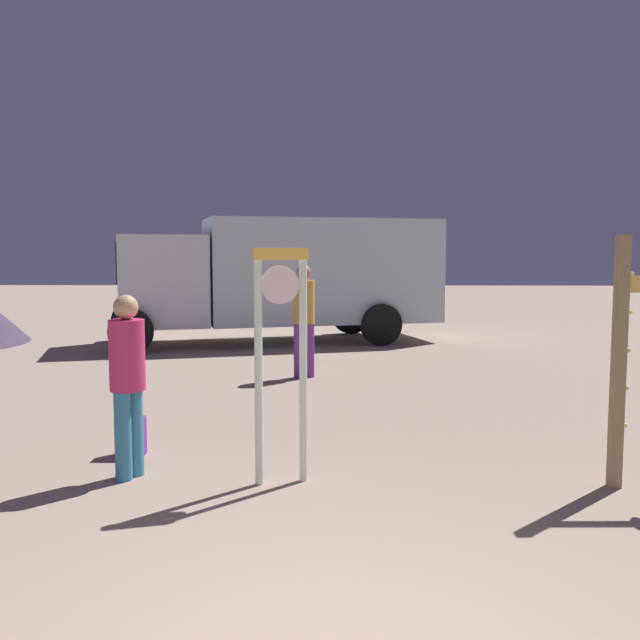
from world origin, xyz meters
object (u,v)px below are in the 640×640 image
object	(u,v)px
person_near_clock	(128,376)
person_distant	(304,315)
standing_clock	(281,342)
box_truck_near	(287,274)
backpack	(131,436)

from	to	relation	value
person_near_clock	person_distant	distance (m)	5.32
person_near_clock	person_distant	bearing A→B (deg)	75.37
standing_clock	person_distant	world-z (taller)	standing_clock
person_near_clock	box_truck_near	size ratio (longest dim) A/B	0.22
backpack	person_distant	xyz separation A→B (m)	(1.54, 4.44, 0.83)
person_distant	box_truck_near	size ratio (longest dim) A/B	0.24
backpack	box_truck_near	distance (m)	9.18
person_near_clock	backpack	distance (m)	1.03
backpack	person_distant	bearing A→B (deg)	70.93
standing_clock	person_near_clock	bearing A→B (deg)	175.62
backpack	box_truck_near	world-z (taller)	box_truck_near
person_distant	box_truck_near	xyz separation A→B (m)	(-0.60, 4.60, 0.52)
person_distant	backpack	bearing A→B (deg)	-109.07
backpack	person_distant	distance (m)	4.77
person_distant	standing_clock	bearing A→B (deg)	-89.64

